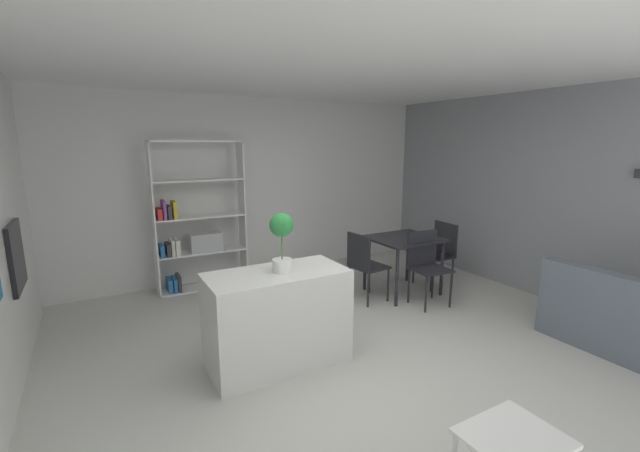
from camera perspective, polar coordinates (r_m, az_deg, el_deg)
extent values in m
plane|color=beige|center=(4.03, 3.98, -19.00)|extent=(9.07, 9.07, 0.00)
cube|color=white|center=(3.54, 4.65, 23.06)|extent=(6.60, 6.29, 0.06)
cube|color=silver|center=(6.34, -11.53, 5.13)|extent=(6.60, 0.06, 2.72)
cube|color=gray|center=(5.98, 31.44, 3.29)|extent=(0.06, 6.29, 2.72)
cube|color=black|center=(4.53, -36.77, -3.43)|extent=(0.04, 0.61, 0.60)
cylinder|color=#B7BABC|center=(4.48, -37.59, -0.35)|extent=(0.02, 0.48, 0.02)
cube|color=silver|center=(3.89, -5.96, -12.72)|extent=(1.27, 0.63, 0.90)
cylinder|color=white|center=(3.72, -5.30, -5.51)|extent=(0.18, 0.18, 0.12)
cylinder|color=#476633|center=(3.67, -5.35, -2.88)|extent=(0.01, 0.01, 0.24)
sphere|color=#297F3B|center=(3.63, -5.41, 0.16)|extent=(0.22, 0.22, 0.22)
cube|color=white|center=(5.81, -22.28, 0.71)|extent=(0.02, 0.31, 2.08)
cube|color=white|center=(6.08, -10.82, 1.80)|extent=(0.02, 0.31, 2.08)
cube|color=white|center=(5.83, -17.01, 11.26)|extent=(1.24, 0.31, 0.02)
cube|color=white|center=(6.17, -15.88, -8.15)|extent=(1.24, 0.31, 0.02)
cube|color=white|center=(6.02, -16.15, -3.49)|extent=(1.20, 0.31, 0.02)
cube|color=white|center=(5.91, -16.42, 1.27)|extent=(1.20, 0.31, 0.02)
cube|color=white|center=(5.85, -16.71, 6.18)|extent=(1.20, 0.31, 0.02)
cube|color=#2D6BAD|center=(6.06, -20.31, -7.75)|extent=(0.06, 0.25, 0.19)
cube|color=#2D6BAD|center=(6.07, -19.70, -7.65)|extent=(0.05, 0.25, 0.20)
cube|color=#38383D|center=(6.07, -19.18, -7.47)|extent=(0.04, 0.25, 0.22)
cube|color=#2D6BAD|center=(5.91, -21.29, -3.19)|extent=(0.05, 0.25, 0.16)
cube|color=#38383D|center=(5.92, -20.52, -3.07)|extent=(0.05, 0.25, 0.17)
cube|color=silver|center=(5.92, -19.99, -2.79)|extent=(0.04, 0.25, 0.22)
cube|color=silver|center=(5.93, -19.40, -2.73)|extent=(0.06, 0.25, 0.22)
cube|color=red|center=(5.81, -21.61, 1.60)|extent=(0.06, 0.25, 0.15)
cube|color=#8E4793|center=(5.81, -21.02, 2.13)|extent=(0.04, 0.25, 0.25)
cube|color=#38383D|center=(5.82, -20.42, 1.85)|extent=(0.05, 0.25, 0.18)
cube|color=gold|center=(5.83, -19.75, 2.18)|extent=(0.05, 0.25, 0.23)
cube|color=#B7BABC|center=(6.00, -15.76, -2.13)|extent=(0.44, 0.27, 0.26)
cube|color=white|center=(2.73, 25.48, -25.21)|extent=(0.53, 0.45, 0.03)
cube|color=white|center=(3.10, 24.70, -25.60)|extent=(0.04, 0.04, 0.45)
cube|color=#232328|center=(5.66, 11.65, -1.74)|extent=(0.90, 0.81, 0.03)
cylinder|color=#232328|center=(5.26, 10.70, -7.13)|extent=(0.04, 0.04, 0.75)
cylinder|color=#232328|center=(5.78, 16.69, -5.73)|extent=(0.04, 0.04, 0.75)
cylinder|color=#232328|center=(5.78, 6.30, -5.30)|extent=(0.04, 0.04, 0.75)
cylinder|color=#232328|center=(6.25, 12.16, -4.19)|extent=(0.04, 0.04, 0.75)
cube|color=#232328|center=(5.36, 15.20, -5.90)|extent=(0.48, 0.44, 0.03)
cube|color=#232328|center=(5.44, 14.08, -2.99)|extent=(0.45, 0.07, 0.45)
cylinder|color=#232328|center=(5.20, 14.61, -9.27)|extent=(0.03, 0.03, 0.46)
cylinder|color=#232328|center=(5.44, 17.82, -8.52)|extent=(0.03, 0.03, 0.46)
cylinder|color=#232328|center=(5.45, 12.32, -8.16)|extent=(0.03, 0.03, 0.46)
cylinder|color=#232328|center=(5.68, 15.48, -7.51)|extent=(0.03, 0.03, 0.46)
cube|color=#232328|center=(6.11, 15.59, -4.03)|extent=(0.47, 0.49, 0.03)
cube|color=#232328|center=(6.19, 17.13, -1.64)|extent=(0.07, 0.46, 0.46)
cylinder|color=#232328|center=(6.21, 12.96, -5.86)|extent=(0.03, 0.03, 0.44)
cylinder|color=#232328|center=(5.92, 15.34, -6.86)|extent=(0.03, 0.03, 0.44)
cylinder|color=#232328|center=(6.44, 15.60, -5.37)|extent=(0.03, 0.03, 0.44)
cylinder|color=#232328|center=(6.16, 18.01, -6.30)|extent=(0.03, 0.03, 0.44)
cube|color=#232328|center=(5.39, 6.89, -5.64)|extent=(0.45, 0.46, 0.03)
cube|color=#232328|center=(5.20, 5.40, -3.56)|extent=(0.07, 0.43, 0.44)
cylinder|color=#232328|center=(5.45, 9.50, -8.14)|extent=(0.03, 0.03, 0.45)
cylinder|color=#232328|center=(5.70, 6.92, -7.17)|extent=(0.03, 0.03, 0.45)
cylinder|color=#232328|center=(5.23, 6.74, -8.93)|extent=(0.03, 0.03, 0.45)
cylinder|color=#232328|center=(5.49, 4.19, -7.87)|extent=(0.03, 0.03, 0.45)
cube|color=slate|center=(5.47, 31.83, -6.59)|extent=(0.74, 0.14, 0.20)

